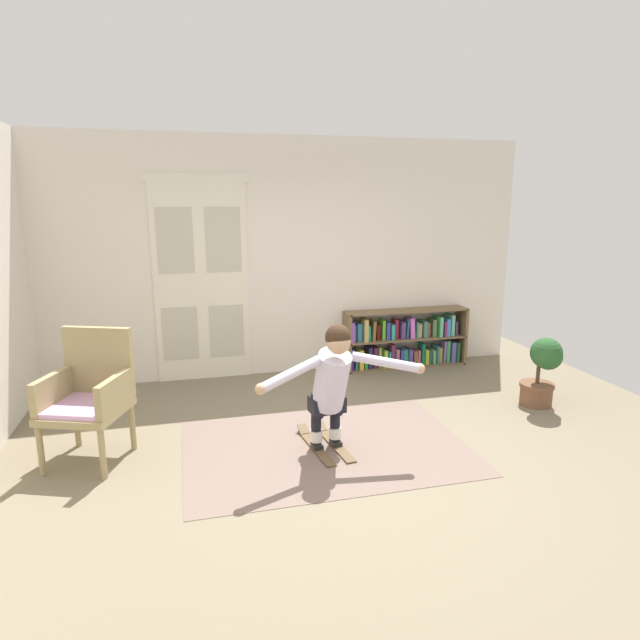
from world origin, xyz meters
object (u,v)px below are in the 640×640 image
Objects in this scene: wicker_chair at (89,393)px; skis_pair at (324,443)px; potted_plant at (544,364)px; person_skier at (332,379)px; bookshelf at (404,341)px.

skis_pair is at bearing -8.10° from wicker_chair.
potted_plant reaches higher than skis_pair.
person_skier is (-2.46, -0.53, 0.23)m from potted_plant.
wicker_chair is at bearing 171.90° from skis_pair.
wicker_chair is 4.44m from potted_plant.
bookshelf is 2.06× the size of skis_pair.
wicker_chair is at bearing 167.06° from person_skier.
bookshelf is at bearing 26.12° from wicker_chair.
skis_pair is at bearing -171.89° from potted_plant.
wicker_chair reaches higher than potted_plant.
person_skier reaches higher than wicker_chair.
bookshelf is at bearing 51.51° from skis_pair.
potted_plant is 0.53× the size of person_skier.
wicker_chair is 0.75× the size of person_skier.
skis_pair is at bearing 96.87° from person_skier.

